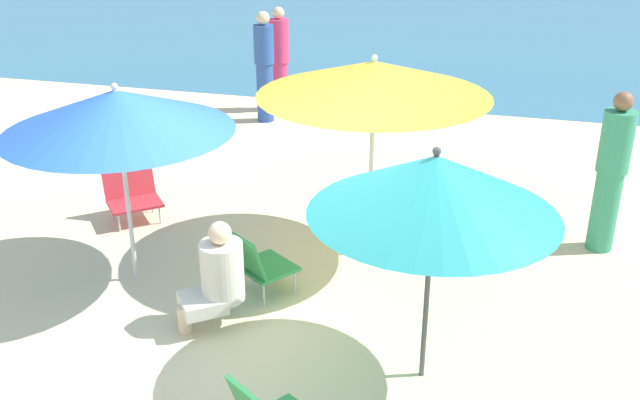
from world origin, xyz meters
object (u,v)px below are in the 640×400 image
(person_d, at_px, (217,276))
(umbrella_teal, at_px, (434,185))
(umbrella_blue, at_px, (117,111))
(beach_chair_b, at_px, (132,195))
(beach_chair_a, at_px, (256,261))
(umbrella_yellow, at_px, (374,78))
(person_a, at_px, (264,67))
(person_b, at_px, (279,59))
(person_c, at_px, (611,173))

(person_d, bearing_deg, umbrella_teal, 134.10)
(umbrella_blue, bearing_deg, beach_chair_b, 118.96)
(beach_chair_a, relative_size, beach_chair_b, 0.95)
(beach_chair_b, bearing_deg, umbrella_yellow, 45.83)
(beach_chair_a, bearing_deg, person_a, 52.83)
(umbrella_blue, height_order, beach_chair_a, umbrella_blue)
(person_b, bearing_deg, person_d, -21.58)
(umbrella_blue, relative_size, person_d, 2.11)
(person_d, bearing_deg, beach_chair_b, -82.86)
(umbrella_blue, xyz_separation_m, beach_chair_a, (1.20, 0.02, -1.30))
(umbrella_blue, bearing_deg, person_c, 23.10)
(umbrella_blue, distance_m, beach_chair_a, 1.77)
(person_a, relative_size, person_b, 1.02)
(umbrella_teal, relative_size, beach_chair_a, 2.61)
(umbrella_teal, height_order, person_b, umbrella_teal)
(umbrella_yellow, distance_m, beach_chair_b, 3.08)
(person_a, height_order, person_d, person_a)
(umbrella_teal, bearing_deg, person_a, 119.37)
(person_c, bearing_deg, beach_chair_b, 60.85)
(umbrella_teal, relative_size, umbrella_yellow, 0.85)
(umbrella_yellow, bearing_deg, person_c, 18.09)
(umbrella_blue, height_order, person_b, umbrella_blue)
(umbrella_blue, height_order, person_d, umbrella_blue)
(person_d, bearing_deg, umbrella_yellow, -159.27)
(umbrella_yellow, xyz_separation_m, person_b, (-2.42, 4.56, -0.97))
(person_a, height_order, person_b, person_a)
(beach_chair_a, height_order, person_c, person_c)
(person_a, bearing_deg, person_b, 152.05)
(beach_chair_a, bearing_deg, umbrella_teal, -80.81)
(beach_chair_a, distance_m, person_a, 5.27)
(umbrella_blue, xyz_separation_m, person_d, (1.05, -0.50, -1.18))
(beach_chair_a, relative_size, person_c, 0.43)
(beach_chair_b, relative_size, person_a, 0.44)
(beach_chair_b, bearing_deg, beach_chair_a, 16.14)
(umbrella_yellow, bearing_deg, person_d, -121.21)
(beach_chair_b, relative_size, person_b, 0.45)
(umbrella_teal, distance_m, beach_chair_b, 4.18)
(umbrella_blue, height_order, beach_chair_b, umbrella_blue)
(person_c, bearing_deg, person_a, 19.71)
(umbrella_blue, distance_m, person_d, 1.66)
(umbrella_blue, xyz_separation_m, umbrella_teal, (2.80, -0.74, -0.08))
(umbrella_teal, xyz_separation_m, person_c, (1.46, 2.56, -0.74))
(person_b, bearing_deg, umbrella_teal, -8.31)
(umbrella_blue, distance_m, umbrella_yellow, 2.29)
(beach_chair_a, xyz_separation_m, person_d, (-0.15, -0.52, 0.12))
(umbrella_teal, relative_size, person_d, 1.94)
(beach_chair_a, relative_size, person_d, 0.74)
(person_a, bearing_deg, person_d, -10.23)
(umbrella_teal, height_order, person_a, umbrella_teal)
(beach_chair_b, relative_size, person_d, 0.78)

